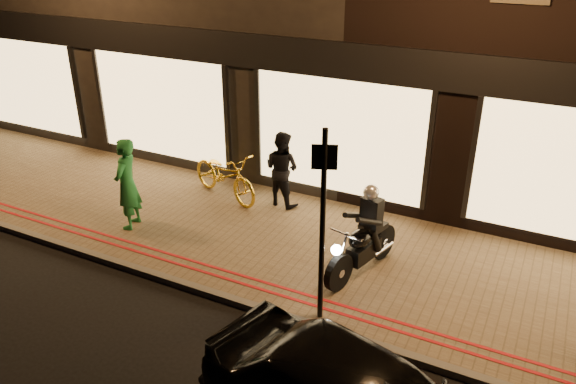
% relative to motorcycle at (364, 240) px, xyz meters
% --- Properties ---
extents(ground, '(90.00, 90.00, 0.00)m').
position_rel_motorcycle_xyz_m(ground, '(-1.41, -1.70, -0.73)').
color(ground, black).
rests_on(ground, ground).
extents(sidewalk, '(50.00, 4.00, 0.12)m').
position_rel_motorcycle_xyz_m(sidewalk, '(-1.41, 0.30, -0.67)').
color(sidewalk, brown).
rests_on(sidewalk, ground).
extents(kerb_stone, '(50.00, 0.14, 0.12)m').
position_rel_motorcycle_xyz_m(kerb_stone, '(-1.41, -1.65, -0.67)').
color(kerb_stone, '#59544C').
rests_on(kerb_stone, ground).
extents(red_kerb_lines, '(50.00, 0.26, 0.01)m').
position_rel_motorcycle_xyz_m(red_kerb_lines, '(-1.41, -1.15, -0.61)').
color(red_kerb_lines, '#9C0E10').
rests_on(red_kerb_lines, sidewalk).
extents(motorcycle, '(0.76, 1.91, 1.59)m').
position_rel_motorcycle_xyz_m(motorcycle, '(0.00, 0.00, 0.00)').
color(motorcycle, black).
rests_on(motorcycle, sidewalk).
extents(sign_post, '(0.33, 0.16, 3.00)m').
position_rel_motorcycle_xyz_m(sign_post, '(-0.15, -1.45, 1.06)').
color(sign_post, black).
rests_on(sign_post, sidewalk).
extents(bicycle_gold, '(2.13, 1.33, 1.05)m').
position_rel_motorcycle_xyz_m(bicycle_gold, '(-3.66, 1.40, -0.09)').
color(bicycle_gold, gold).
rests_on(bicycle_gold, sidewalk).
extents(person_green, '(0.60, 0.75, 1.81)m').
position_rel_motorcycle_xyz_m(person_green, '(-4.60, -0.53, 0.29)').
color(person_green, '#1E7132').
rests_on(person_green, sidewalk).
extents(person_dark, '(0.87, 0.73, 1.61)m').
position_rel_motorcycle_xyz_m(person_dark, '(-2.42, 1.68, 0.19)').
color(person_dark, black).
rests_on(person_dark, sidewalk).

